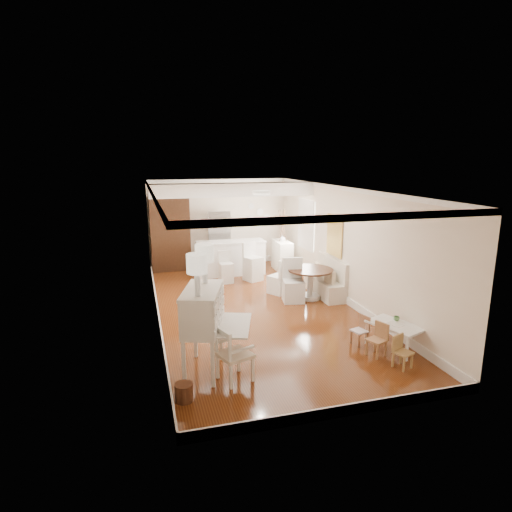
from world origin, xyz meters
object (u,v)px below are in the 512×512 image
kids_chair_c (403,352)px  bar_stool_right (253,262)px  wicker_basket (184,392)px  pantry_cabinet (170,234)px  fridge (230,239)px  kids_chair_b (360,330)px  kids_table (394,337)px  bar_stool_left (226,267)px  secretary_bureau (203,331)px  sideboard (282,256)px  slip_chair_far (279,276)px  breakfast_counter (231,258)px  slip_chair_near (293,281)px  kids_chair_a (377,340)px  dining_table (310,284)px  gustavian_armchair (235,354)px

kids_chair_c → bar_stool_right: bearing=79.9°
wicker_basket → bar_stool_right: bar_stool_right is taller
pantry_cabinet → fridge: 1.92m
kids_chair_b → kids_chair_c: size_ratio=0.99×
kids_table → bar_stool_left: bearing=112.7°
secretary_bureau → fridge: size_ratio=0.79×
kids_chair_c → fridge: size_ratio=0.32×
fridge → sideboard: size_ratio=1.86×
kids_chair_b → slip_chair_far: bearing=173.1°
secretary_bureau → breakfast_counter: 6.03m
kids_chair_c → pantry_cabinet: pantry_cabinet is taller
wicker_basket → fridge: 8.04m
sideboard → slip_chair_near: bearing=-102.5°
slip_chair_far → sideboard: bearing=-144.0°
kids_chair_a → slip_chair_near: (-0.39, 3.20, 0.22)m
secretary_bureau → kids_table: 3.56m
fridge → breakfast_counter: bearing=-100.8°
dining_table → fridge: (-1.22, 3.82, 0.52)m
breakfast_counter → kids_chair_a: bearing=-77.6°
kids_table → bar_stool_left: size_ratio=1.07×
kids_chair_c → kids_chair_b: bearing=82.6°
gustavian_armchair → kids_table: size_ratio=0.94×
gustavian_armchair → wicker_basket: bearing=95.3°
slip_chair_near → breakfast_counter: 3.00m
breakfast_counter → pantry_cabinet: size_ratio=0.89×
slip_chair_far → sideboard: size_ratio=0.97×
bar_stool_left → slip_chair_near: bearing=-62.9°
slip_chair_near → sideboard: (0.72, 2.94, -0.07)m
kids_table → breakfast_counter: size_ratio=0.47×
kids_table → slip_chair_far: bearing=104.9°
bar_stool_right → kids_chair_c: bearing=-103.9°
wicker_basket → sideboard: 7.71m
secretary_bureau → kids_chair_a: bearing=12.9°
gustavian_armchair → bar_stool_left: bearing=-29.8°
kids_chair_c → breakfast_counter: 6.75m
wicker_basket → kids_chair_b: kids_chair_b is taller
secretary_bureau → slip_chair_far: size_ratio=1.53×
slip_chair_far → bar_stool_left: slip_chair_far is taller
kids_table → kids_chair_b: bearing=146.0°
secretary_bureau → kids_chair_b: secretary_bureau is taller
slip_chair_near → sideboard: slip_chair_near is taller
slip_chair_far → pantry_cabinet: 4.14m
kids_chair_a → slip_chair_far: 3.95m
bar_stool_right → sideboard: bar_stool_right is taller
kids_table → bar_stool_left: bar_stool_left is taller
kids_table → breakfast_counter: (-1.80, 5.89, 0.27)m
kids_chair_b → bar_stool_right: size_ratio=0.51×
slip_chair_near → wicker_basket: bearing=-118.8°
secretary_bureau → breakfast_counter: (1.73, 5.78, -0.20)m
wicker_basket → sideboard: size_ratio=0.28×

